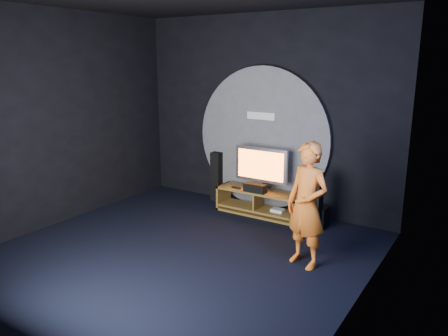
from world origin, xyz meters
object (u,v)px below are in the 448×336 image
(tower_speaker_left, at_px, (217,176))
(tv, at_px, (261,167))
(tower_speaker_right, at_px, (315,202))
(subwoofer, at_px, (318,216))
(media_console, at_px, (259,204))
(player, at_px, (307,205))

(tower_speaker_left, bearing_deg, tv, -12.09)
(tv, distance_m, tower_speaker_right, 1.22)
(subwoofer, bearing_deg, media_console, -179.41)
(media_console, bearing_deg, tower_speaker_left, 164.65)
(tower_speaker_left, xyz_separation_m, player, (2.56, -1.71, 0.36))
(subwoofer, bearing_deg, tv, 177.11)
(tv, distance_m, subwoofer, 1.30)
(media_console, height_order, player, player)
(media_console, distance_m, tower_speaker_right, 1.17)
(tower_speaker_left, distance_m, subwoofer, 2.23)
(media_console, distance_m, tv, 0.67)
(tower_speaker_left, distance_m, tower_speaker_right, 2.27)
(tower_speaker_left, height_order, player, player)
(media_console, height_order, subwoofer, media_console)
(tv, bearing_deg, subwoofer, -2.89)
(tower_speaker_left, height_order, tower_speaker_right, same)
(tower_speaker_left, bearing_deg, subwoofer, -7.50)
(media_console, xyz_separation_m, tower_speaker_right, (1.12, -0.19, 0.29))
(tower_speaker_right, height_order, player, player)
(tv, bearing_deg, media_console, -84.40)
(tower_speaker_left, bearing_deg, tower_speaker_right, -12.48)
(tv, relative_size, player, 0.59)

